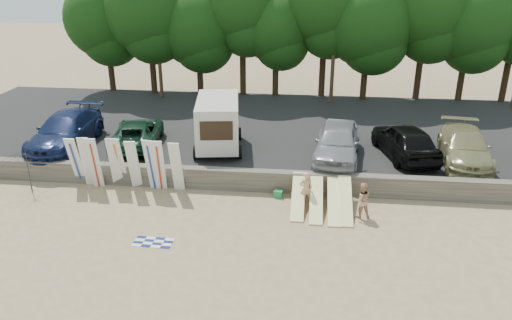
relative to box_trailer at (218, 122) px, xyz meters
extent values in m
plane|color=tan|center=(4.09, -6.29, -2.20)|extent=(120.00, 120.00, 0.00)
cube|color=#6B6356|center=(4.09, -3.29, -1.70)|extent=(44.00, 0.50, 1.00)
cube|color=#282828|center=(4.09, 4.21, -1.85)|extent=(44.00, 14.50, 0.70)
cylinder|color=#382616|center=(-10.17, 11.31, 0.29)|extent=(0.44, 0.44, 3.56)
sphere|color=#1B4513|center=(-10.17, 11.31, 3.77)|extent=(5.82, 5.82, 5.82)
cylinder|color=#382616|center=(-6.80, 10.84, 0.51)|extent=(0.44, 0.44, 4.01)
sphere|color=#1B4513|center=(-6.80, 10.84, 4.42)|extent=(6.26, 6.26, 6.26)
cylinder|color=#382616|center=(-3.43, 11.31, 0.16)|extent=(0.44, 0.44, 3.31)
sphere|color=#1B4513|center=(-3.43, 11.31, 3.40)|extent=(5.96, 5.96, 5.96)
cylinder|color=#382616|center=(-0.25, 11.31, 0.64)|extent=(0.44, 0.44, 4.26)
sphere|color=#1B4513|center=(-0.25, 11.31, 4.80)|extent=(5.62, 5.62, 5.62)
cylinder|color=#382616|center=(2.11, 11.31, 0.17)|extent=(0.44, 0.44, 3.34)
sphere|color=#1B4513|center=(2.11, 11.31, 3.44)|extent=(5.20, 5.20, 5.20)
cylinder|color=#382616|center=(5.44, 11.31, 0.70)|extent=(0.44, 0.44, 4.38)
sphere|color=#1B4513|center=(5.44, 11.31, 4.98)|extent=(6.03, 6.03, 6.03)
cylinder|color=#382616|center=(8.35, 10.82, 0.31)|extent=(0.44, 0.44, 3.61)
sphere|color=#1B4513|center=(8.35, 10.82, 3.84)|extent=(6.15, 6.15, 6.15)
cylinder|color=#382616|center=(12.10, 11.31, 0.64)|extent=(0.44, 0.44, 4.27)
sphere|color=#1B4513|center=(12.10, 11.31, 4.82)|extent=(6.13, 6.13, 6.13)
cylinder|color=#382616|center=(15.01, 11.31, 0.34)|extent=(0.44, 0.44, 3.67)
sphere|color=#1B4513|center=(15.01, 11.31, 3.93)|extent=(5.92, 5.92, 5.92)
cylinder|color=#382616|center=(17.92, 11.31, 0.38)|extent=(0.44, 0.44, 3.75)
cylinder|color=#473321|center=(-5.91, 9.71, 3.00)|extent=(0.26, 0.26, 9.00)
cylinder|color=#473321|center=(6.09, 9.71, 3.00)|extent=(0.26, 0.26, 9.00)
cube|color=beige|center=(0.00, 0.01, 0.02)|extent=(2.69, 4.45, 2.30)
cube|color=black|center=(0.31, -2.08, 0.23)|extent=(1.56, 0.28, 0.94)
cylinder|color=black|center=(-0.88, -1.50, -1.15)|extent=(0.31, 0.71, 0.69)
cylinder|color=black|center=(1.29, -1.17, -1.15)|extent=(0.31, 0.71, 0.69)
cylinder|color=black|center=(-1.29, 1.19, -1.15)|extent=(0.31, 0.71, 0.69)
cylinder|color=black|center=(0.88, 1.52, -1.15)|extent=(0.31, 0.71, 0.69)
imported|color=#141F48|center=(-8.06, -0.57, -0.62)|extent=(2.62, 6.09, 1.75)
imported|color=#113120|center=(-4.36, -0.04, -0.78)|extent=(3.23, 5.47, 1.43)
imported|color=#939397|center=(6.10, -0.77, -0.59)|extent=(2.69, 5.50, 1.81)
imported|color=black|center=(9.49, 0.00, -0.63)|extent=(3.18, 5.43, 1.74)
imported|color=#8B8659|center=(12.31, -0.31, -0.72)|extent=(2.79, 5.56, 1.55)
cube|color=white|center=(-6.06, -3.76, -0.94)|extent=(0.52, 0.80, 2.51)
cube|color=white|center=(-5.50, -3.78, -0.92)|extent=(0.57, 0.65, 2.56)
cube|color=white|center=(-5.07, -3.92, -0.91)|extent=(0.52, 0.55, 2.57)
cube|color=white|center=(-4.18, -3.72, -0.92)|extent=(0.58, 0.68, 2.55)
cube|color=white|center=(-4.01, -3.65, -0.93)|extent=(0.55, 0.75, 2.53)
cube|color=white|center=(-3.25, -3.84, -0.93)|extent=(0.57, 0.79, 2.52)
cube|color=white|center=(-2.41, -3.84, -0.91)|extent=(0.58, 0.62, 2.57)
cube|color=white|center=(-2.03, -3.88, -0.91)|extent=(0.55, 0.61, 2.56)
cube|color=white|center=(-1.21, -3.90, -0.93)|extent=(0.51, 0.68, 2.54)
cube|color=#FFF8A0|center=(4.34, -4.71, -1.68)|extent=(0.56, 2.86, 1.03)
cube|color=#FFF8A0|center=(5.12, -4.87, -1.70)|extent=(0.56, 2.87, 0.99)
cube|color=#FFF8A0|center=(5.88, -4.94, -1.72)|extent=(0.56, 2.89, 0.96)
cube|color=#FFF8A0|center=(6.35, -4.90, -1.68)|extent=(0.56, 2.86, 1.03)
imported|color=tan|center=(4.67, -4.56, -1.41)|extent=(0.66, 0.52, 1.58)
imported|color=tan|center=(6.98, -5.35, -1.42)|extent=(0.86, 0.72, 1.56)
cube|color=#24864D|center=(3.44, -3.89, -2.04)|extent=(0.43, 0.37, 0.32)
cube|color=orange|center=(4.21, -4.27, -2.09)|extent=(0.36, 0.32, 0.22)
plane|color=white|center=(-1.04, -8.27, -2.19)|extent=(1.55, 1.55, 0.00)
imported|color=black|center=(-7.90, -4.61, -1.21)|extent=(2.69, 2.66, 1.98)
camera|label=1|loc=(4.70, -24.11, 7.98)|focal=35.00mm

